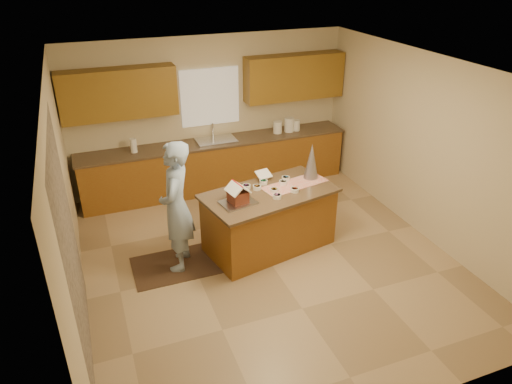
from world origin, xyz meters
TOP-DOWN VIEW (x-y plane):
  - floor at (0.00, 0.00)m, footprint 5.50×5.50m
  - ceiling at (0.00, 0.00)m, footprint 5.50×5.50m
  - wall_back at (0.00, 2.75)m, footprint 5.50×5.50m
  - wall_front at (0.00, -2.75)m, footprint 5.50×5.50m
  - wall_left at (-2.50, 0.00)m, footprint 5.50×5.50m
  - wall_right at (2.50, 0.00)m, footprint 5.50×5.50m
  - stone_accent at (-2.48, -0.80)m, footprint 0.00×2.50m
  - window_curtain at (0.00, 2.72)m, footprint 1.05×0.03m
  - back_counter_base at (0.00, 2.45)m, footprint 4.80×0.60m
  - back_counter_top at (0.00, 2.45)m, footprint 4.85×0.63m
  - upper_cabinet_left at (-1.55, 2.57)m, footprint 1.85×0.35m
  - upper_cabinet_right at (1.55, 2.57)m, footprint 1.85×0.35m
  - sink at (0.00, 2.45)m, footprint 0.70×0.45m
  - faucet at (0.00, 2.63)m, footprint 0.03×0.03m
  - island_base at (0.14, 0.29)m, footprint 1.93×1.24m
  - island_top at (0.14, 0.29)m, footprint 2.03×1.33m
  - table_runner at (0.58, 0.38)m, footprint 1.05×0.55m
  - baking_tray at (-0.38, 0.13)m, footprint 0.52×0.42m
  - cookbook at (0.21, 0.69)m, footprint 0.25×0.21m
  - tinsel_tree at (0.89, 0.50)m, footprint 0.26×0.26m
  - rug at (-1.24, 0.31)m, footprint 1.24×0.81m
  - boy at (-1.19, 0.31)m, footprint 0.66×0.78m
  - canister_a at (1.19, 2.45)m, footprint 0.16×0.16m
  - canister_b at (1.42, 2.45)m, footprint 0.18×0.18m
  - canister_c at (1.57, 2.45)m, footprint 0.14×0.14m
  - paper_towel at (-1.43, 2.45)m, footprint 0.11×0.11m
  - gingerbread_house at (-0.38, 0.13)m, footprint 0.32×0.33m
  - candy_bowls at (0.23, 0.38)m, footprint 0.75×0.60m

SIDE VIEW (x-z plane):
  - floor at x=0.00m, z-range 0.00..0.00m
  - rug at x=-1.24m, z-range 0.00..0.01m
  - island_base at x=0.14m, z-range 0.00..0.87m
  - back_counter_base at x=0.00m, z-range 0.00..0.88m
  - sink at x=0.00m, z-range 0.83..0.95m
  - island_top at x=0.14m, z-range 0.87..0.91m
  - back_counter_top at x=0.00m, z-range 0.88..0.92m
  - table_runner at x=0.58m, z-range 0.91..0.92m
  - baking_tray at x=-0.38m, z-range 0.91..0.94m
  - boy at x=-1.19m, z-range 0.01..1.84m
  - candy_bowls at x=0.23m, z-range 0.91..0.97m
  - cookbook at x=0.21m, z-range 0.96..1.05m
  - canister_c at x=1.57m, z-range 0.92..1.12m
  - canister_a at x=1.19m, z-range 0.92..1.14m
  - paper_towel at x=-1.43m, z-range 0.92..1.16m
  - gingerbread_house at x=-0.38m, z-range 0.90..1.18m
  - canister_b at x=1.42m, z-range 0.92..1.18m
  - faucet at x=0.00m, z-range 0.92..1.20m
  - tinsel_tree at x=0.89m, z-range 0.91..1.46m
  - stone_accent at x=-2.48m, z-range 0.00..2.50m
  - wall_back at x=0.00m, z-range 1.35..1.35m
  - wall_front at x=0.00m, z-range 1.35..1.35m
  - wall_left at x=-2.50m, z-range 1.35..1.35m
  - wall_right at x=2.50m, z-range 1.35..1.35m
  - window_curtain at x=0.00m, z-range 1.15..2.15m
  - upper_cabinet_left at x=-1.55m, z-range 1.50..2.30m
  - upper_cabinet_right at x=1.55m, z-range 1.50..2.30m
  - ceiling at x=0.00m, z-range 2.70..2.70m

